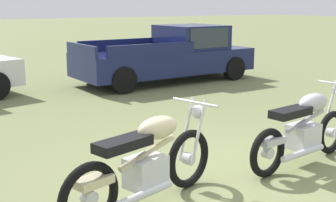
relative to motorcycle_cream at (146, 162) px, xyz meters
name	(u,v)px	position (x,y,z in m)	size (l,w,h in m)	color
ground_plane	(225,179)	(1.15, 0.14, -0.48)	(120.00, 120.00, 0.00)	olive
motorcycle_cream	(146,162)	(0.00, 0.00, 0.00)	(2.03, 0.89, 1.02)	black
motorcycle_silver	(304,129)	(2.36, 0.03, 0.00)	(2.00, 0.70, 1.02)	black
pickup_truck_navy	(173,53)	(4.37, 6.41, 0.27)	(4.93, 2.04, 1.49)	#161E4C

